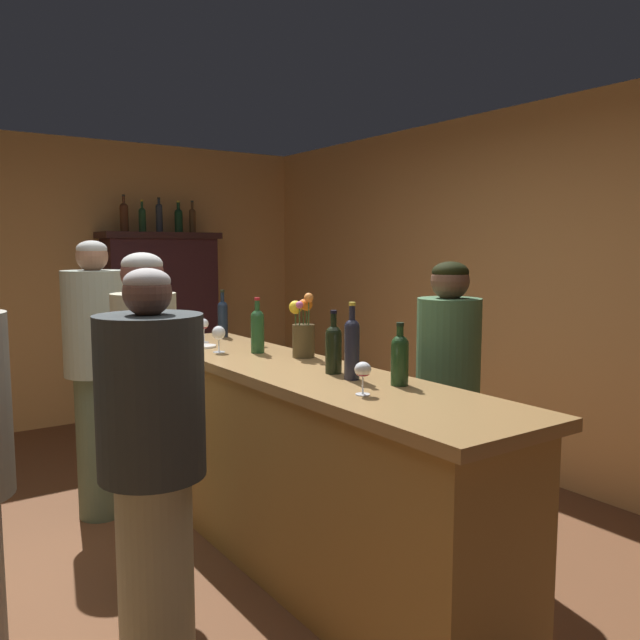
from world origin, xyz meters
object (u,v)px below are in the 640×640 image
wine_bottle_pinot (352,346)px  wine_glass_spare (259,329)px  patron_in_grey (96,368)px  display_cabinet (162,322)px  wine_bottle_chardonnay (223,317)px  display_bottle_right (192,219)px  wine_glass_front (363,371)px  bar_counter (295,465)px  wine_bottle_merlot (334,346)px  wine_glass_rear (219,334)px  wine_glass_mid (204,325)px  bartender (448,392)px  cheese_plate (204,346)px  display_bottle_midleft (142,218)px  patron_by_cabinet (152,461)px  display_bottle_left (124,216)px  wine_bottle_rose (400,357)px  display_bottle_center (159,216)px  patron_redhead (146,402)px  display_bottle_midright (179,219)px  wine_bottle_syrah (257,329)px  flower_arrangement (303,331)px

wine_bottle_pinot → wine_glass_spare: bearing=82.4°
patron_in_grey → display_cabinet: bearing=98.9°
wine_bottle_chardonnay → display_bottle_right: bearing=71.4°
wine_glass_front → bar_counter: bearing=81.2°
wine_bottle_merlot → wine_glass_rear: wine_bottle_merlot is taller
wine_bottle_chardonnay → wine_glass_rear: 0.66m
wine_glass_mid → display_bottle_right: 2.46m
wine_glass_spare → bartender: bearing=-59.8°
cheese_plate → display_bottle_midleft: bearing=78.6°
wine_glass_front → patron_in_grey: (-0.54, 1.86, -0.22)m
cheese_plate → patron_by_cabinet: 1.52m
wine_bottle_pinot → cheese_plate: wine_bottle_pinot is taller
wine_bottle_chardonnay → wine_glass_spare: (0.00, -0.48, -0.03)m
patron_in_grey → wine_glass_rear: bearing=-7.1°
display_bottle_left → bartender: display_bottle_left is taller
display_cabinet → wine_glass_front: size_ratio=12.98×
wine_bottle_merlot → display_bottle_right: 3.60m
wine_bottle_rose → display_bottle_center: bearing=84.2°
display_bottle_center → patron_redhead: size_ratio=0.20×
patron_in_grey → display_bottle_midright: bearing=95.0°
patron_redhead → wine_bottle_syrah: bearing=34.0°
wine_glass_mid → bartender: bearing=-58.4°
wine_glass_spare → display_bottle_center: 2.61m
wine_glass_front → patron_by_cabinet: patron_by_cabinet is taller
wine_bottle_merlot → bartender: bartender is taller
wine_bottle_merlot → wine_bottle_rose: size_ratio=1.10×
display_bottle_midleft → wine_glass_rear: bearing=-100.7°
display_bottle_right → flower_arrangement: bearing=-102.7°
wine_bottle_pinot → wine_glass_rear: bearing=99.1°
flower_arrangement → display_bottle_midright: (0.53, 2.97, 0.72)m
wine_glass_rear → wine_bottle_syrah: bearing=-37.5°
bar_counter → bartender: (0.78, -0.30, 0.34)m
wine_bottle_syrah → display_bottle_midright: (0.66, 2.70, 0.73)m
flower_arrangement → patron_redhead: patron_redhead is taller
patron_in_grey → display_bottle_center: bearing=98.9°
wine_bottle_pinot → wine_glass_mid: (-0.07, 1.43, -0.05)m
wine_glass_mid → wine_bottle_pinot: bearing=-87.0°
wine_bottle_rose → wine_glass_spare: wine_bottle_rose is taller
wine_bottle_merlot → wine_glass_front: 0.47m
wine_bottle_chardonnay → display_bottle_center: size_ratio=0.97×
display_bottle_right → wine_bottle_merlot: bearing=-103.1°
wine_bottle_syrah → wine_glass_front: bearing=-98.1°
flower_arrangement → display_bottle_right: (0.67, 2.97, 0.72)m
display_bottle_left → display_bottle_midright: (0.52, 0.00, -0.02)m
wine_glass_rear → bartender: (0.90, -0.92, -0.28)m
wine_bottle_rose → wine_glass_rear: (-0.26, 1.24, -0.02)m
patron_in_grey → bartender: patron_in_grey is taller
display_cabinet → wine_glass_rear: bearing=-104.1°
display_cabinet → bartender: 3.49m
wine_bottle_chardonnay → wine_bottle_merlot: size_ratio=1.04×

